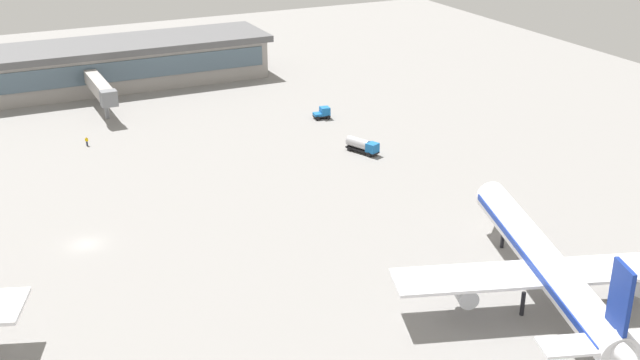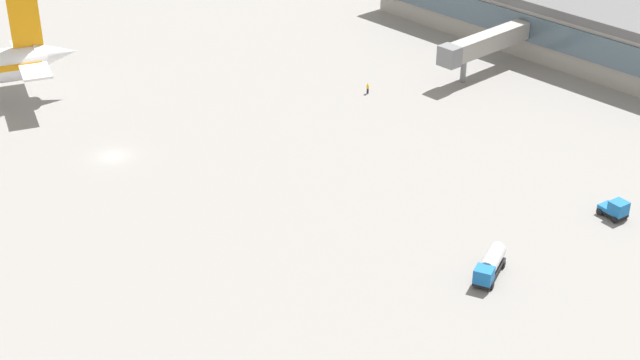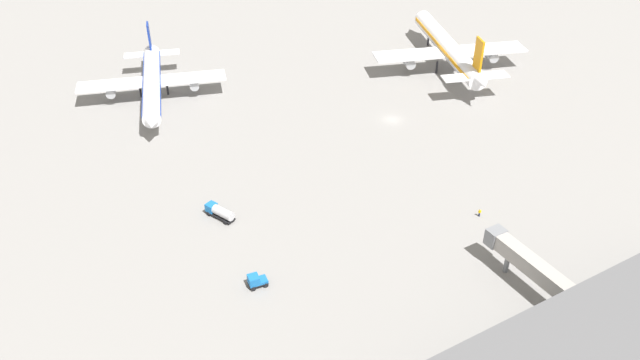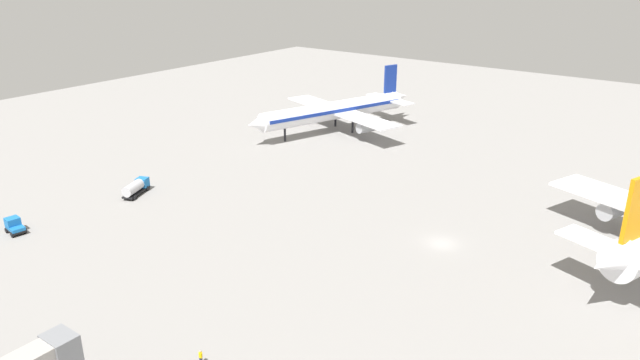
{
  "view_description": "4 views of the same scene",
  "coord_description": "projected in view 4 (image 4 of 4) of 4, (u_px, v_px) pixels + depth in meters",
  "views": [
    {
      "loc": [
        13.12,
        102.63,
        50.77
      ],
      "look_at": [
        -35.5,
        0.39,
        3.37
      ],
      "focal_mm": 45.11,
      "sensor_mm": 36.0,
      "label": 1
    },
    {
      "loc": [
        -102.19,
        54.79,
        57.49
      ],
      "look_at": [
        -31.86,
        -8.31,
        6.27
      ],
      "focal_mm": 53.71,
      "sensor_mm": 36.0,
      "label": 2
    },
    {
      "loc": [
        -83.7,
        -109.89,
        76.56
      ],
      "look_at": [
        -30.27,
        -17.39,
        2.98
      ],
      "focal_mm": 36.12,
      "sensor_mm": 36.0,
      "label": 3
    },
    {
      "loc": [
        32.04,
        -72.17,
        39.09
      ],
      "look_at": [
        -24.48,
        3.01,
        3.36
      ],
      "focal_mm": 33.01,
      "sensor_mm": 36.0,
      "label": 4
    }
  ],
  "objects": [
    {
      "name": "ground_crew_worker",
      "position": [
        201.0,
        357.0,
        60.01
      ],
      "size": [
        0.52,
        0.51,
        1.67
      ],
      "rotation": [
        0.0,
        0.0,
        4.23
      ],
      "color": "#1E2338",
      "rests_on": "ground"
    },
    {
      "name": "baggage_tug",
      "position": [
        14.0,
        226.0,
        88.71
      ],
      "size": [
        3.41,
        2.56,
        2.3
      ],
      "rotation": [
        0.0,
        0.0,
        3.02
      ],
      "color": "black",
      "rests_on": "ground"
    },
    {
      "name": "ground",
      "position": [
        441.0,
        243.0,
        85.81
      ],
      "size": [
        288.0,
        288.0,
        0.0
      ],
      "primitive_type": "plane",
      "color": "gray"
    },
    {
      "name": "fuel_truck",
      "position": [
        136.0,
        187.0,
        102.79
      ],
      "size": [
        4.21,
        6.54,
        2.5
      ],
      "rotation": [
        0.0,
        0.0,
        1.97
      ],
      "color": "black",
      "rests_on": "ground"
    },
    {
      "name": "airplane_taxiing",
      "position": [
        335.0,
        110.0,
        139.17
      ],
      "size": [
        37.1,
        45.2,
        14.13
      ],
      "rotation": [
        0.0,
        0.0,
        4.4
      ],
      "color": "white",
      "rests_on": "ground"
    }
  ]
}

